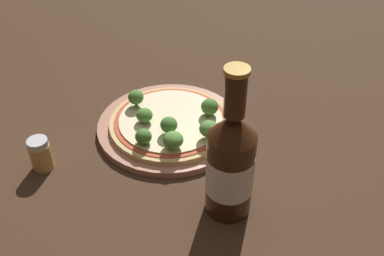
{
  "coord_description": "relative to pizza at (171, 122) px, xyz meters",
  "views": [
    {
      "loc": [
        0.59,
        -0.23,
        0.49
      ],
      "look_at": [
        0.1,
        -0.0,
        0.06
      ],
      "focal_mm": 42.0,
      "sensor_mm": 36.0,
      "label": 1
    }
  ],
  "objects": [
    {
      "name": "ground_plane",
      "position": [
        -0.02,
        0.01,
        -0.02
      ],
      "size": [
        3.0,
        3.0,
        0.0
      ],
      "primitive_type": "plane",
      "color": "#3D2819"
    },
    {
      "name": "plate",
      "position": [
        -0.01,
        0.0,
        -0.01
      ],
      "size": [
        0.25,
        0.25,
        0.01
      ],
      "color": "tan",
      "rests_on": "ground_plane"
    },
    {
      "name": "pizza",
      "position": [
        0.0,
        0.0,
        0.0
      ],
      "size": [
        0.21,
        0.21,
        0.01
      ],
      "color": "tan",
      "rests_on": "plate"
    },
    {
      "name": "broccoli_floret_0",
      "position": [
        0.04,
        -0.02,
        0.02
      ],
      "size": [
        0.03,
        0.03,
        0.03
      ],
      "color": "#89A866",
      "rests_on": "pizza"
    },
    {
      "name": "broccoli_floret_1",
      "position": [
        -0.06,
        -0.04,
        0.03
      ],
      "size": [
        0.03,
        0.03,
        0.03
      ],
      "color": "#89A866",
      "rests_on": "pizza"
    },
    {
      "name": "broccoli_floret_2",
      "position": [
        -0.01,
        -0.04,
        0.02
      ],
      "size": [
        0.03,
        0.03,
        0.02
      ],
      "color": "#89A866",
      "rests_on": "pizza"
    },
    {
      "name": "broccoli_floret_3",
      "position": [
        0.07,
        0.04,
        0.03
      ],
      "size": [
        0.03,
        0.03,
        0.03
      ],
      "color": "#89A866",
      "rests_on": "pizza"
    },
    {
      "name": "broccoli_floret_4",
      "position": [
        0.07,
        -0.02,
        0.02
      ],
      "size": [
        0.03,
        0.03,
        0.03
      ],
      "color": "#89A866",
      "rests_on": "pizza"
    },
    {
      "name": "broccoli_floret_5",
      "position": [
        0.04,
        -0.06,
        0.02
      ],
      "size": [
        0.03,
        0.03,
        0.03
      ],
      "color": "#89A866",
      "rests_on": "pizza"
    },
    {
      "name": "broccoli_floret_6",
      "position": [
        0.02,
        0.07,
        0.02
      ],
      "size": [
        0.03,
        0.03,
        0.03
      ],
      "color": "#89A866",
      "rests_on": "pizza"
    },
    {
      "name": "beer_bottle",
      "position": [
        0.2,
        0.01,
        0.07
      ],
      "size": [
        0.07,
        0.07,
        0.23
      ],
      "color": "#381E0F",
      "rests_on": "ground_plane"
    },
    {
      "name": "pepper_shaker",
      "position": [
        0.0,
        -0.22,
        0.01
      ],
      "size": [
        0.03,
        0.03,
        0.06
      ],
      "color": "tan",
      "rests_on": "ground_plane"
    }
  ]
}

